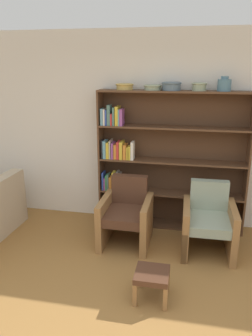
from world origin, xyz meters
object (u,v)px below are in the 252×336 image
armchair_cushioned (209,222)px  bowl_cream (125,86)px  vase_tall (224,85)px  bookshelf (158,163)px  bowl_brass (199,86)px  armchair_leather (126,215)px  bowl_sage (153,87)px  bowl_olive (172,86)px  footstool (152,277)px

armchair_cushioned → bowl_cream: bearing=-27.1°
vase_tall → bookshelf: bearing=178.5°
bowl_brass → armchair_leather: bowl_brass is taller
armchair_cushioned → armchair_leather: bearing=-0.9°
bowl_brass → armchair_leather: 1.92m
bowl_sage → armchair_cushioned: size_ratio=0.28×
bowl_brass → vase_tall: (0.31, 0.00, 0.02)m
armchair_cushioned → bowl_brass: bearing=-71.0°
bowl_cream → bowl_sage: bowl_cream is taller
bowl_olive → vase_tall: (0.66, 0.00, 0.02)m
bowl_brass → armchair_cushioned: 1.74m
bowl_sage → vase_tall: vase_tall is taller
bowl_cream → armchair_leather: 1.72m
bookshelf → armchair_cushioned: (0.72, -0.61, -0.55)m
bowl_sage → armchair_cushioned: 1.89m
armchair_cushioned → bookshelf: bearing=-41.2°
bookshelf → vase_tall: 1.36m
bowl_sage → footstool: size_ratio=0.72×
bookshelf → bowl_sage: 1.06m
bowl_sage → armchair_leather: size_ratio=0.28×
bowl_cream → bowl_olive: 0.63m
bookshelf → bowl_cream: (-0.48, -0.02, 1.06)m
bowl_sage → vase_tall: (0.91, 0.00, 0.04)m
bowl_cream → bowl_sage: 0.38m
vase_tall → armchair_leather: size_ratio=0.22×
bowl_brass → vase_tall: vase_tall is taller
armchair_leather → bowl_sage: bearing=-111.8°
bowl_sage → footstool: bowl_sage is taller
bowl_sage → bowl_brass: bearing=0.0°
vase_tall → armchair_cushioned: size_ratio=0.22×
bowl_cream → bowl_brass: bowl_brass is taller
bookshelf → vase_tall: vase_tall is taller
bowl_brass → footstool: size_ratio=0.60×
bookshelf → bowl_olive: size_ratio=7.84×
bookshelf → bowl_olive: 1.08m
bookshelf → armchair_leather: bearing=-118.9°
bowl_sage → bowl_brass: (0.60, 0.00, 0.02)m
bowl_olive → armchair_leather: (-0.49, -0.59, -1.62)m
bookshelf → bowl_brass: size_ratio=10.24×
bowl_cream → bowl_brass: bearing=-0.0°
bowl_olive → bookshelf: bearing=171.7°
bookshelf → bowl_cream: size_ratio=8.46×
bowl_cream → footstool: size_ratio=0.72×
bowl_sage → bookshelf: bearing=12.6°
bowl_olive → armchair_leather: size_ratio=0.30×
bowl_olive → vase_tall: vase_tall is taller
armchair_leather → bowl_cream: bearing=-76.2°
bowl_cream → footstool: bowl_cream is taller
vase_tall → armchair_leather: bearing=-153.0°
bowl_brass → bookshelf: bearing=177.5°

